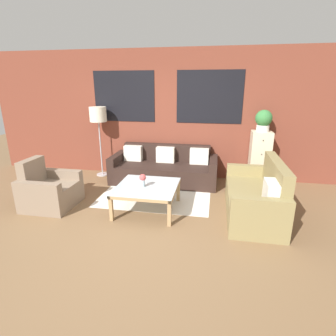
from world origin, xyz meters
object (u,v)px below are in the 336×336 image
couch_dark (164,169)px  flower_vase (143,179)px  coffee_table (147,189)px  drawer_cabinet (259,158)px  potted_plant (264,120)px  settee_vintage (256,198)px  armchair_corner (49,191)px  floor_lamp (98,117)px

couch_dark → flower_vase: (-0.07, -1.48, 0.29)m
coffee_table → drawer_cabinet: drawer_cabinet is taller
drawer_cabinet → potted_plant: (0.00, 0.00, 0.80)m
potted_plant → flower_vase: potted_plant is taller
drawer_cabinet → flower_vase: bearing=-140.9°
settee_vintage → coffee_table: (-1.78, -0.13, 0.07)m
drawer_cabinet → potted_plant: size_ratio=2.63×
coffee_table → potted_plant: 2.78m
armchair_corner → settee_vintage: bearing=4.6°
potted_plant → armchair_corner: bearing=-154.6°
armchair_corner → coffee_table: armchair_corner is taller
couch_dark → potted_plant: bearing=5.7°
flower_vase → potted_plant: bearing=39.1°
settee_vintage → flower_vase: (-1.84, -0.19, 0.26)m
drawer_cabinet → floor_lamp: bearing=-179.5°
coffee_table → floor_lamp: (-1.53, 1.60, 0.98)m
floor_lamp → flower_vase: bearing=-48.3°
coffee_table → potted_plant: (2.02, 1.63, 0.99)m
settee_vintage → coffee_table: 1.79m
settee_vintage → armchair_corner: size_ratio=2.00×
floor_lamp → drawer_cabinet: floor_lamp is taller
settee_vintage → coffee_table: settee_vintage is taller
couch_dark → coffee_table: size_ratio=2.27×
armchair_corner → potted_plant: bearing=25.4°
settee_vintage → flower_vase: bearing=-174.2°
settee_vintage → armchair_corner: (-3.51, -0.28, -0.03)m
settee_vintage → floor_lamp: (-3.31, 1.46, 1.05)m
armchair_corner → drawer_cabinet: 4.15m
drawer_cabinet → potted_plant: 0.80m
couch_dark → potted_plant: 2.29m
couch_dark → armchair_corner: bearing=-137.7°
settee_vintage → flower_vase: size_ratio=7.73×
coffee_table → floor_lamp: floor_lamp is taller
floor_lamp → drawer_cabinet: bearing=0.5°
drawer_cabinet → flower_vase: drawer_cabinet is taller
settee_vintage → floor_lamp: bearing=156.1°
floor_lamp → flower_vase: size_ratio=7.30×
coffee_table → flower_vase: bearing=-137.1°
couch_dark → flower_vase: bearing=-92.5°
potted_plant → floor_lamp: bearing=-179.5°
coffee_table → drawer_cabinet: 2.60m
floor_lamp → flower_vase: 2.35m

